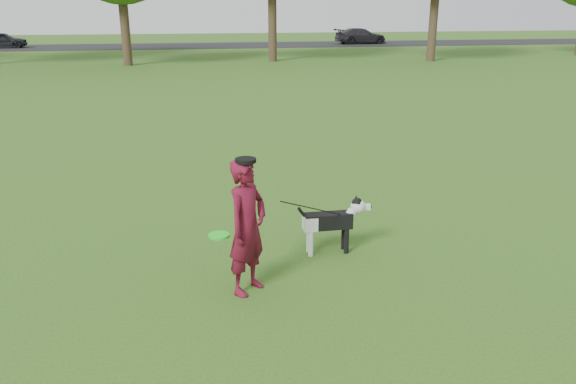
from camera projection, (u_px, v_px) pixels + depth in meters
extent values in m
plane|color=#285116|center=(270.00, 268.00, 6.99)|extent=(120.00, 120.00, 0.00)
cube|color=black|center=(197.00, 46.00, 44.33)|extent=(120.00, 7.00, 0.02)
imported|color=#520B1D|center=(247.00, 227.00, 6.21)|extent=(0.66, 0.67, 1.56)
cube|color=black|center=(328.00, 221.00, 7.30)|extent=(0.63, 0.19, 0.21)
cube|color=silver|center=(310.00, 223.00, 7.26)|extent=(0.18, 0.20, 0.19)
cylinder|color=silver|center=(311.00, 244.00, 7.28)|extent=(0.06, 0.06, 0.34)
cylinder|color=silver|center=(309.00, 239.00, 7.41)|extent=(0.06, 0.06, 0.34)
cylinder|color=black|center=(346.00, 241.00, 7.36)|extent=(0.06, 0.06, 0.34)
cylinder|color=black|center=(344.00, 237.00, 7.49)|extent=(0.06, 0.06, 0.34)
cylinder|color=silver|center=(349.00, 216.00, 7.33)|extent=(0.21, 0.13, 0.22)
sphere|color=silver|center=(358.00, 206.00, 7.31)|extent=(0.19, 0.19, 0.19)
sphere|color=black|center=(357.00, 203.00, 7.29)|extent=(0.15, 0.15, 0.15)
cube|color=silver|center=(365.00, 207.00, 7.33)|extent=(0.13, 0.07, 0.07)
sphere|color=black|center=(370.00, 207.00, 7.34)|extent=(0.04, 0.04, 0.04)
cone|color=black|center=(358.00, 201.00, 7.23)|extent=(0.07, 0.07, 0.08)
cone|color=black|center=(356.00, 198.00, 7.32)|extent=(0.07, 0.07, 0.08)
cylinder|color=black|center=(305.00, 217.00, 7.23)|extent=(0.22, 0.04, 0.29)
cylinder|color=black|center=(344.00, 215.00, 7.31)|extent=(0.14, 0.14, 0.02)
imported|color=black|center=(3.00, 40.00, 41.79)|extent=(3.47, 1.62, 1.15)
imported|color=#242229|center=(361.00, 36.00, 46.34)|extent=(4.47, 2.28, 1.24)
cylinder|color=#1FE61D|center=(219.00, 235.00, 6.09)|extent=(0.23, 0.23, 0.02)
cylinder|color=black|center=(246.00, 160.00, 5.96)|extent=(0.23, 0.23, 0.04)
cylinder|color=#38281C|center=(125.00, 25.00, 29.47)|extent=(0.48, 0.48, 4.20)
cylinder|color=#38281C|center=(272.00, 15.00, 31.59)|extent=(0.48, 0.48, 5.04)
cylinder|color=#38281C|center=(434.00, 17.00, 31.70)|extent=(0.48, 0.48, 4.83)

